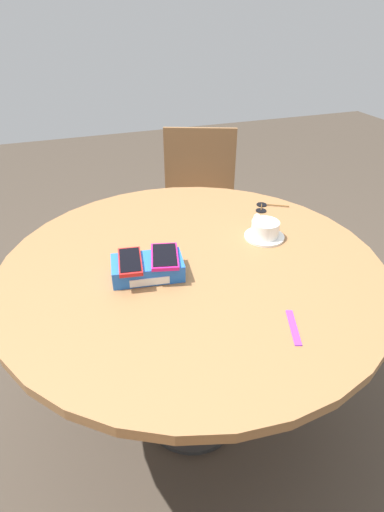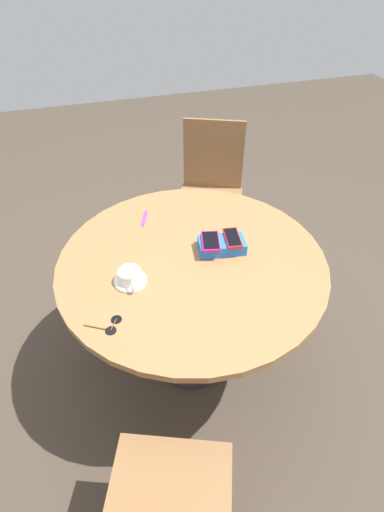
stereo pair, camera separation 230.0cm
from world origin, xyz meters
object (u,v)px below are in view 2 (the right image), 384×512
round_table (192,273)px  lanyard_strap (144,218)px  phone_magenta (211,241)px  chair_far_side (211,193)px  phone_box (222,245)px  sunglasses (111,325)px  phone_red (233,238)px  saucer (130,281)px  coffee_cup (130,276)px

round_table → lanyard_strap: 0.38m
phone_magenta → chair_far_side: size_ratio=0.16×
round_table → chair_far_side: chair_far_side is taller
phone_box → sunglasses: size_ratio=1.56×
round_table → phone_red: size_ratio=8.03×
round_table → phone_magenta: (-0.09, -0.03, 0.14)m
phone_box → lanyard_strap: size_ratio=1.74×
round_table → chair_far_side: bearing=-114.0°
saucer → coffee_cup: (-0.00, 0.00, 0.03)m
coffee_cup → chair_far_side: size_ratio=0.14×
coffee_cup → round_table: bearing=-167.6°
phone_red → coffee_cup: size_ratio=1.15×
phone_box → phone_magenta: phone_magenta is taller
phone_box → lanyard_strap: (0.27, -0.32, -0.02)m
phone_red → saucer: 0.47m
saucer → lanyard_strap: saucer is taller
round_table → phone_box: bearing=-170.0°
round_table → phone_box: phone_box is taller
sunglasses → chair_far_side: 1.37m
chair_far_side → phone_magenta: bearing=70.6°
coffee_cup → chair_far_side: bearing=-125.5°
phone_magenta → lanyard_strap: (0.22, -0.32, -0.06)m
phone_magenta → sunglasses: size_ratio=1.07×
round_table → phone_magenta: bearing=-162.0°
saucer → chair_far_side: bearing=-125.6°
coffee_cup → sunglasses: bearing=62.3°
lanyard_strap → sunglasses: sunglasses is taller
saucer → sunglasses: bearing=62.7°
round_table → phone_red: 0.23m
lanyard_strap → sunglasses: (0.24, 0.61, 0.00)m
phone_magenta → coffee_cup: (0.36, 0.09, -0.02)m
sunglasses → phone_box: bearing=-151.4°
round_table → saucer: size_ratio=8.73×
lanyard_strap → phone_box: bearing=130.2°
coffee_cup → sunglasses: coffee_cup is taller
lanyard_strap → sunglasses: 0.65m
sunglasses → phone_magenta: bearing=-148.4°
sunglasses → chair_far_side: chair_far_side is taller
phone_box → chair_far_side: (-0.24, -0.83, -0.28)m
lanyard_strap → phone_magenta: bearing=125.1°
phone_box → saucer: (0.41, 0.08, -0.02)m
coffee_cup → phone_box: bearing=-168.4°
phone_magenta → sunglasses: 0.55m
sunglasses → coffee_cup: bearing=-117.7°
round_table → sunglasses: size_ratio=8.39×
phone_red → coffee_cup: 0.47m
saucer → coffee_cup: coffee_cup is taller
phone_red → lanyard_strap: size_ratio=1.17×
phone_red → saucer: bearing=9.8°
phone_magenta → coffee_cup: same height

